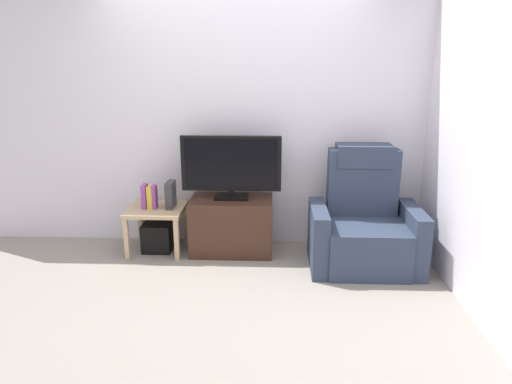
# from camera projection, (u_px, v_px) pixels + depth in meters

# --- Properties ---
(ground_plane) EXTENTS (6.40, 6.40, 0.00)m
(ground_plane) POSITION_uv_depth(u_px,v_px,m) (227.00, 290.00, 3.88)
(ground_plane) COLOR gray
(wall_back) EXTENTS (6.40, 0.06, 2.60)m
(wall_back) POSITION_uv_depth(u_px,v_px,m) (236.00, 115.00, 4.61)
(wall_back) COLOR silver
(wall_back) RESTS_ON ground
(wall_side) EXTENTS (0.06, 4.48, 2.60)m
(wall_side) POSITION_uv_depth(u_px,v_px,m) (479.00, 135.00, 3.45)
(wall_side) COLOR silver
(wall_side) RESTS_ON ground
(tv_stand) EXTENTS (0.79, 0.49, 0.54)m
(tv_stand) POSITION_uv_depth(u_px,v_px,m) (232.00, 225.00, 4.60)
(tv_stand) COLOR #3D2319
(tv_stand) RESTS_ON ground
(television) EXTENTS (0.95, 0.20, 0.61)m
(television) POSITION_uv_depth(u_px,v_px,m) (231.00, 166.00, 4.46)
(television) COLOR black
(television) RESTS_ON tv_stand
(recliner_armchair) EXTENTS (0.98, 0.78, 1.08)m
(recliner_armchair) POSITION_uv_depth(u_px,v_px,m) (364.00, 225.00, 4.29)
(recliner_armchair) COLOR #2D384C
(recliner_armchair) RESTS_ON ground
(side_table) EXTENTS (0.54, 0.54, 0.44)m
(side_table) POSITION_uv_depth(u_px,v_px,m) (157.00, 214.00, 4.59)
(side_table) COLOR tan
(side_table) RESTS_ON ground
(subwoofer_box) EXTENTS (0.28, 0.28, 0.28)m
(subwoofer_box) POSITION_uv_depth(u_px,v_px,m) (158.00, 236.00, 4.66)
(subwoofer_box) COLOR black
(subwoofer_box) RESTS_ON ground
(book_leftmost) EXTENTS (0.04, 0.12, 0.24)m
(book_leftmost) POSITION_uv_depth(u_px,v_px,m) (145.00, 196.00, 4.53)
(book_leftmost) COLOR purple
(book_leftmost) RESTS_ON side_table
(book_middle) EXTENTS (0.05, 0.12, 0.22)m
(book_middle) POSITION_uv_depth(u_px,v_px,m) (151.00, 197.00, 4.53)
(book_middle) COLOR gold
(book_middle) RESTS_ON side_table
(book_rightmost) EXTENTS (0.04, 0.10, 0.23)m
(book_rightmost) POSITION_uv_depth(u_px,v_px,m) (154.00, 197.00, 4.53)
(book_rightmost) COLOR purple
(book_rightmost) RESTS_ON side_table
(game_console) EXTENTS (0.07, 0.20, 0.26)m
(game_console) POSITION_uv_depth(u_px,v_px,m) (171.00, 195.00, 4.54)
(game_console) COLOR #333338
(game_console) RESTS_ON side_table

